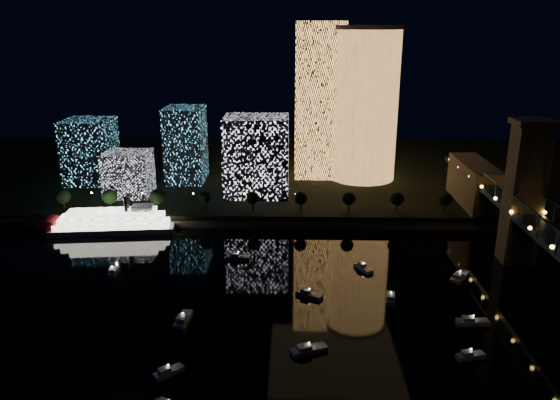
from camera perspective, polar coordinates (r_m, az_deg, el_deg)
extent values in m
plane|color=black|center=(151.25, 6.46, -13.84)|extent=(520.00, 520.00, 0.00)
cube|color=black|center=(298.54, 3.91, 2.90)|extent=(420.00, 160.00, 5.00)
cube|color=#6B5E4C|center=(224.49, 4.72, -2.47)|extent=(420.00, 6.00, 3.00)
cylinder|color=#FFAB51|center=(273.88, 8.85, 9.62)|extent=(32.00, 32.00, 72.16)
cylinder|color=#6B5E4C|center=(271.23, 9.24, 17.40)|extent=(34.00, 34.00, 2.00)
cube|color=#FFAB51|center=(277.98, 4.10, 10.31)|extent=(23.90, 23.90, 76.05)
cube|color=white|center=(248.14, -2.45, 4.66)|extent=(28.79, 24.36, 35.43)
cube|color=#5DD1FF|center=(273.51, -9.82, 5.76)|extent=(18.19, 23.64, 36.37)
cube|color=white|center=(256.49, -15.56, 2.67)|extent=(19.96, 18.14, 19.96)
cube|color=#5DD1FF|center=(283.56, -19.21, 4.87)|extent=(21.99, 24.19, 30.79)
cube|color=#6B5E4C|center=(202.38, 24.12, 0.42)|extent=(11.00, 9.00, 48.00)
cube|color=#6B5E4C|center=(197.05, 25.03, 7.38)|extent=(13.00, 11.00, 2.00)
cube|color=#6B5E4C|center=(250.63, 19.56, 1.11)|extent=(12.00, 40.00, 23.00)
cube|color=navy|center=(168.45, 27.20, -4.24)|extent=(0.50, 0.50, 7.00)
cube|color=navy|center=(188.90, 24.18, -1.56)|extent=(0.50, 0.50, 7.00)
cube|color=navy|center=(210.10, 21.77, 0.60)|extent=(0.50, 0.50, 7.00)
sphere|color=#FFB038|center=(197.10, 23.02, -1.16)|extent=(1.20, 1.20, 1.20)
sphere|color=#FFB038|center=(237.62, 19.22, 2.35)|extent=(1.20, 1.20, 1.20)
cube|color=silver|center=(228.90, -17.01, -2.89)|extent=(49.52, 16.14, 2.43)
cube|color=white|center=(228.11, -17.06, -2.35)|extent=(45.38, 14.71, 2.23)
cube|color=white|center=(227.39, -17.11, -1.82)|extent=(41.25, 13.28, 2.23)
cube|color=white|center=(226.68, -17.16, -1.29)|extent=(35.10, 11.64, 2.23)
cube|color=silver|center=(223.70, -14.17, -0.76)|extent=(8.69, 6.89, 1.82)
cylinder|color=black|center=(222.24, -15.83, -0.41)|extent=(1.42, 1.42, 6.08)
cylinder|color=black|center=(226.03, -15.65, -0.09)|extent=(1.42, 1.42, 6.08)
cylinder|color=maroon|center=(234.83, -22.85, -2.54)|extent=(8.00, 9.80, 7.09)
cube|color=silver|center=(158.53, -10.10, -12.17)|extent=(4.09, 9.58, 1.20)
cube|color=silver|center=(156.85, -10.28, -12.06)|extent=(2.80, 3.52, 1.00)
sphere|color=white|center=(157.55, -10.14, -11.53)|extent=(0.36, 0.36, 0.36)
cube|color=silver|center=(170.20, 11.48, -10.03)|extent=(3.84, 8.12, 1.20)
cube|color=silver|center=(168.66, 11.50, -9.89)|extent=(2.48, 3.05, 1.00)
sphere|color=white|center=(169.29, 11.52, -9.44)|extent=(0.36, 0.36, 0.36)
cube|color=silver|center=(188.07, 8.71, -7.07)|extent=(6.08, 8.10, 1.20)
cube|color=silver|center=(188.47, 8.51, -6.64)|extent=(3.14, 3.41, 1.00)
sphere|color=white|center=(187.25, 8.74, -6.52)|extent=(0.36, 0.36, 0.36)
cube|color=silver|center=(189.53, 18.27, -7.61)|extent=(8.50, 9.89, 1.20)
cube|color=silver|center=(187.79, 18.14, -7.47)|extent=(4.16, 4.34, 1.00)
sphere|color=white|center=(188.71, 18.33, -7.07)|extent=(0.36, 0.36, 0.36)
cube|color=silver|center=(143.50, 3.06, -15.37)|extent=(9.85, 6.51, 1.20)
cube|color=silver|center=(142.39, 2.53, -15.12)|extent=(4.00, 3.56, 1.00)
sphere|color=white|center=(142.41, 3.07, -14.69)|extent=(0.36, 0.36, 0.36)
cube|color=silver|center=(138.16, -11.55, -17.21)|extent=(7.15, 6.72, 1.20)
cube|color=silver|center=(137.12, -12.01, -16.98)|extent=(3.23, 3.18, 1.00)
sphere|color=white|center=(137.03, -11.60, -16.52)|extent=(0.36, 0.36, 0.36)
cube|color=silver|center=(163.81, 19.48, -11.94)|extent=(8.86, 3.08, 1.20)
cube|color=silver|center=(162.85, 19.08, -11.63)|extent=(3.14, 2.38, 1.00)
sphere|color=white|center=(162.86, 19.56, -11.32)|extent=(0.36, 0.36, 0.36)
cube|color=silver|center=(194.78, -4.38, -6.00)|extent=(8.53, 3.34, 1.20)
cube|color=silver|center=(194.56, -4.75, -5.69)|extent=(3.09, 2.40, 1.00)
sphere|color=white|center=(193.98, -4.39, -5.46)|extent=(0.36, 0.36, 0.36)
cube|color=silver|center=(169.14, 3.07, -9.86)|extent=(8.50, 6.27, 1.20)
cube|color=silver|center=(169.13, 2.70, -9.44)|extent=(3.56, 3.27, 1.00)
sphere|color=white|center=(168.22, 3.09, -9.26)|extent=(0.36, 0.36, 0.36)
cube|color=silver|center=(191.63, -17.11, -7.21)|extent=(3.36, 6.93, 1.20)
cube|color=silver|center=(190.29, -17.17, -7.03)|extent=(2.14, 2.61, 1.00)
sphere|color=white|center=(190.82, -17.16, -6.66)|extent=(0.36, 0.36, 0.36)
cube|color=silver|center=(148.79, 19.27, -15.14)|extent=(7.58, 4.15, 1.20)
cube|color=silver|center=(147.67, 18.95, -14.87)|extent=(2.94, 2.48, 1.00)
sphere|color=white|center=(147.74, 19.35, -14.49)|extent=(0.36, 0.36, 0.36)
cylinder|color=black|center=(247.53, -21.66, -0.42)|extent=(0.70, 0.70, 4.00)
sphere|color=black|center=(246.53, -21.75, 0.35)|extent=(6.39, 6.39, 6.39)
cylinder|color=black|center=(240.44, -17.27, -0.46)|extent=(0.70, 0.70, 4.00)
sphere|color=black|center=(239.41, -17.34, 0.33)|extent=(6.29, 6.29, 6.29)
cylinder|color=black|center=(234.84, -12.64, -0.51)|extent=(0.70, 0.70, 4.00)
sphere|color=black|center=(233.79, -12.69, 0.30)|extent=(6.68, 6.68, 6.68)
cylinder|color=black|center=(230.84, -7.81, -0.56)|extent=(0.70, 0.70, 4.00)
sphere|color=black|center=(229.77, -7.85, 0.27)|extent=(5.11, 5.11, 5.11)
cylinder|color=black|center=(228.53, -2.85, -0.60)|extent=(0.70, 0.70, 4.00)
sphere|color=black|center=(227.45, -2.87, 0.24)|extent=(5.37, 5.37, 5.37)
cylinder|color=black|center=(227.96, 2.17, -0.64)|extent=(0.70, 0.70, 4.00)
sphere|color=black|center=(226.87, 2.18, 0.20)|extent=(5.61, 5.61, 5.61)
cylinder|color=black|center=(229.13, 7.17, -0.67)|extent=(0.70, 0.70, 4.00)
sphere|color=black|center=(228.06, 7.21, 0.16)|extent=(5.68, 5.68, 5.68)
cylinder|color=black|center=(232.04, 12.09, -0.70)|extent=(0.70, 0.70, 4.00)
sphere|color=black|center=(230.97, 12.15, 0.13)|extent=(5.68, 5.68, 5.68)
cylinder|color=black|center=(236.60, 16.85, -0.72)|extent=(0.70, 0.70, 4.00)
sphere|color=black|center=(235.56, 16.93, 0.09)|extent=(5.76, 5.76, 5.76)
cylinder|color=black|center=(249.00, -19.04, 0.10)|extent=(0.24, 0.24, 5.00)
sphere|color=#FFCC7F|center=(248.21, -19.10, 0.72)|extent=(0.70, 0.70, 0.70)
cylinder|color=black|center=(242.23, -14.15, 0.06)|extent=(0.24, 0.24, 5.00)
sphere|color=#FFCC7F|center=(241.42, -14.20, 0.70)|extent=(0.70, 0.70, 0.70)
cylinder|color=black|center=(237.32, -9.03, 0.03)|extent=(0.24, 0.24, 5.00)
sphere|color=#FFCC7F|center=(236.49, -9.06, 0.67)|extent=(0.70, 0.70, 0.70)
cylinder|color=black|center=(234.38, -3.73, -0.01)|extent=(0.24, 0.24, 5.00)
sphere|color=#FFCC7F|center=(233.54, -3.74, 0.64)|extent=(0.70, 0.70, 0.70)
cylinder|color=black|center=(233.48, 1.66, -0.05)|extent=(0.24, 0.24, 5.00)
sphere|color=#FFCC7F|center=(232.64, 1.66, 0.61)|extent=(0.70, 0.70, 0.70)
cylinder|color=black|center=(234.65, 7.04, -0.09)|extent=(0.24, 0.24, 5.00)
sphere|color=#FFCC7F|center=(233.81, 7.06, 0.56)|extent=(0.70, 0.70, 0.70)
cylinder|color=black|center=(237.86, 12.32, -0.13)|extent=(0.24, 0.24, 5.00)
sphere|color=#FFCC7F|center=(237.03, 12.36, 0.52)|extent=(0.70, 0.70, 0.70)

